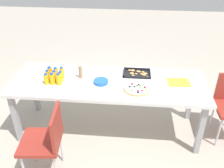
# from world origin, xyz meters

# --- Properties ---
(ground_plane) EXTENTS (12.00, 12.00, 0.00)m
(ground_plane) POSITION_xyz_m (0.00, 0.00, 0.00)
(ground_plane) COLOR #B2A899
(party_table) EXTENTS (2.33, 0.81, 0.73)m
(party_table) POSITION_xyz_m (0.00, 0.00, 0.67)
(party_table) COLOR silver
(party_table) RESTS_ON ground_plane
(chair_near_left) EXTENTS (0.43, 0.43, 0.83)m
(chair_near_left) POSITION_xyz_m (-0.54, -0.78, 0.50)
(chair_near_left) COLOR maroon
(chair_near_left) RESTS_ON ground_plane
(juice_bottle_0) EXTENTS (0.06, 0.06, 0.14)m
(juice_bottle_0) POSITION_xyz_m (-0.71, -0.12, 0.80)
(juice_bottle_0) COLOR #FAAF14
(juice_bottle_0) RESTS_ON party_table
(juice_bottle_1) EXTENTS (0.06, 0.06, 0.14)m
(juice_bottle_1) POSITION_xyz_m (-0.64, -0.12, 0.80)
(juice_bottle_1) COLOR #FAAD14
(juice_bottle_1) RESTS_ON party_table
(juice_bottle_2) EXTENTS (0.06, 0.06, 0.14)m
(juice_bottle_2) POSITION_xyz_m (-0.57, -0.12, 0.80)
(juice_bottle_2) COLOR #FAAE14
(juice_bottle_2) RESTS_ON party_table
(juice_bottle_3) EXTENTS (0.05, 0.05, 0.14)m
(juice_bottle_3) POSITION_xyz_m (-0.72, -0.05, 0.80)
(juice_bottle_3) COLOR #F9AB14
(juice_bottle_3) RESTS_ON party_table
(juice_bottle_4) EXTENTS (0.06, 0.06, 0.14)m
(juice_bottle_4) POSITION_xyz_m (-0.63, -0.05, 0.80)
(juice_bottle_4) COLOR #FBAD14
(juice_bottle_4) RESTS_ON party_table
(juice_bottle_5) EXTENTS (0.06, 0.06, 0.13)m
(juice_bottle_5) POSITION_xyz_m (-0.56, -0.05, 0.80)
(juice_bottle_5) COLOR #F9AF14
(juice_bottle_5) RESTS_ON party_table
(juice_bottle_6) EXTENTS (0.06, 0.06, 0.15)m
(juice_bottle_6) POSITION_xyz_m (-0.72, 0.03, 0.80)
(juice_bottle_6) COLOR #FBAA14
(juice_bottle_6) RESTS_ON party_table
(juice_bottle_7) EXTENTS (0.06, 0.06, 0.14)m
(juice_bottle_7) POSITION_xyz_m (-0.65, 0.04, 0.80)
(juice_bottle_7) COLOR #FAAB14
(juice_bottle_7) RESTS_ON party_table
(juice_bottle_8) EXTENTS (0.05, 0.05, 0.15)m
(juice_bottle_8) POSITION_xyz_m (-0.57, 0.04, 0.80)
(juice_bottle_8) COLOR #FAAF14
(juice_bottle_8) RESTS_ON party_table
(fruit_pizza) EXTENTS (0.31, 0.31, 0.05)m
(fruit_pizza) POSITION_xyz_m (0.34, -0.14, 0.75)
(fruit_pizza) COLOR tan
(fruit_pizza) RESTS_ON party_table
(snack_tray) EXTENTS (0.34, 0.22, 0.04)m
(snack_tray) POSITION_xyz_m (0.34, 0.21, 0.75)
(snack_tray) COLOR black
(snack_tray) RESTS_ON party_table
(plate_stack) EXTENTS (0.17, 0.17, 0.04)m
(plate_stack) POSITION_xyz_m (-0.08, -0.05, 0.75)
(plate_stack) COLOR blue
(plate_stack) RESTS_ON party_table
(napkin_stack) EXTENTS (0.15, 0.15, 0.02)m
(napkin_stack) POSITION_xyz_m (0.01, 0.27, 0.74)
(napkin_stack) COLOR white
(napkin_stack) RESTS_ON party_table
(cardboard_tube) EXTENTS (0.04, 0.04, 0.16)m
(cardboard_tube) POSITION_xyz_m (-0.34, 0.05, 0.81)
(cardboard_tube) COLOR #9E7A56
(cardboard_tube) RESTS_ON party_table
(paper_folder) EXTENTS (0.27, 0.22, 0.01)m
(paper_folder) POSITION_xyz_m (0.84, 0.05, 0.74)
(paper_folder) COLOR yellow
(paper_folder) RESTS_ON party_table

